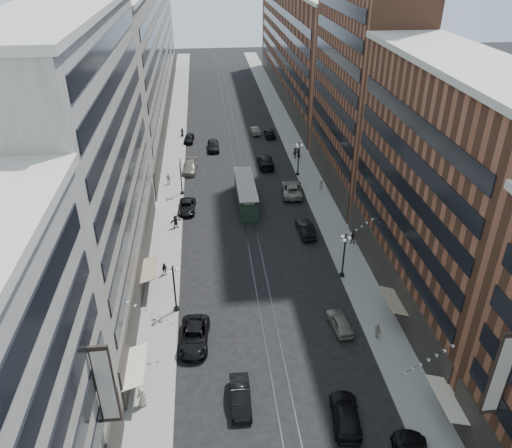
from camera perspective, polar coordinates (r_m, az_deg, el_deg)
name	(u,v)px	position (r m, az deg, el deg)	size (l,w,h in m)	color
ground	(241,178)	(80.13, -1.73, 5.28)	(220.00, 220.00, 0.00)	black
sidewalk_west	(174,157)	(89.29, -9.37, 7.59)	(4.00, 180.00, 0.15)	gray
sidewalk_east	(298,152)	(90.60, 4.78, 8.23)	(4.00, 180.00, 0.15)	gray
rail_west	(232,155)	(89.26, -2.70, 7.91)	(0.12, 180.00, 0.02)	#2D2D33
rail_east	(240,154)	(89.34, -1.80, 7.95)	(0.12, 180.00, 0.02)	#2D2D33
building_west_mid	(85,169)	(50.95, -18.94, 5.92)	(8.00, 36.00, 28.00)	#AAA497
building_west_far	(144,52)	(111.18, -12.69, 18.65)	(8.00, 90.00, 26.00)	#AAA497
building_east_mid	(442,194)	(51.07, 20.54, 3.19)	(8.00, 30.00, 24.00)	brown
building_east_tower	(366,43)	(73.27, 12.48, 19.54)	(8.00, 26.00, 42.00)	brown
building_east_far	(298,45)	(121.66, 4.86, 19.66)	(8.00, 72.00, 24.00)	brown
lamppost_sw_far	(174,287)	(50.82, -9.32, -7.08)	(1.03, 1.14, 5.52)	black
lamppost_sw_mid	(181,176)	(74.22, -8.59, 5.48)	(1.03, 1.14, 5.52)	black
lamppost_se_far	(344,254)	(55.86, 10.03, -3.40)	(1.03, 1.14, 5.52)	black
lamppost_se_mid	(298,158)	(80.04, 4.87, 7.57)	(1.03, 1.14, 5.52)	black
streetcar	(246,194)	(71.50, -1.18, 3.44)	(2.61, 11.78, 3.26)	#213526
car_2	(194,336)	(48.38, -7.09, -12.63)	(2.69, 5.84, 1.62)	black
car_4	(340,322)	(50.31, 9.56, -11.00)	(1.73, 4.30, 1.47)	slate
car_5	(240,396)	(43.16, -1.80, -19.09)	(1.63, 4.68, 1.54)	black
car_6	(346,415)	(42.56, 10.21, -20.67)	(2.14, 5.27, 1.53)	black
pedestrian_1	(142,397)	(43.70, -12.90, -18.68)	(0.90, 0.49, 1.85)	#BCB29B
pedestrian_2	(165,269)	(57.36, -10.38, -5.10)	(0.74, 0.40, 1.52)	black
pedestrian_4	(378,331)	(49.74, 13.75, -11.78)	(0.94, 0.43, 1.61)	#9E9383
car_7	(187,207)	(70.51, -7.89, 1.99)	(2.28, 4.95, 1.38)	black
car_8	(190,167)	(82.86, -7.57, 6.48)	(2.22, 5.46, 1.59)	slate
car_9	(189,138)	(95.74, -7.67, 9.69)	(1.72, 4.28, 1.46)	black
car_10	(306,229)	(64.52, 5.68, -0.53)	(1.77, 5.06, 1.67)	black
car_11	(292,189)	(74.61, 4.13, 4.01)	(2.91, 6.32, 1.76)	gray
car_12	(269,133)	(97.85, 1.55, 10.39)	(2.02, 4.97, 1.44)	black
car_13	(213,145)	(91.36, -4.91, 8.94)	(2.05, 5.09, 1.73)	black
car_14	(255,130)	(99.13, -0.13, 10.64)	(1.48, 4.23, 1.39)	slate
pedestrian_5	(176,222)	(66.24, -9.17, 0.27)	(1.63, 0.47, 1.75)	black
pedestrian_6	(169,179)	(78.51, -9.96, 5.09)	(1.00, 0.46, 1.71)	#B1A793
pedestrian_7	(352,237)	(63.24, 10.93, -1.50)	(0.80, 0.44, 1.64)	black
pedestrian_8	(321,185)	(76.04, 7.41, 4.45)	(0.62, 0.41, 1.71)	#A69C8A
pedestrian_9	(295,153)	(87.10, 4.51, 8.06)	(1.24, 0.51, 1.92)	black
car_extra_0	(266,161)	(84.12, 1.10, 7.18)	(2.48, 6.09, 1.77)	black
pedestrian_extra_1	(299,153)	(87.83, 4.90, 8.13)	(0.80, 0.44, 1.63)	black
pedestrian_extra_2	(182,132)	(98.42, -8.43, 10.33)	(0.77, 0.42, 1.58)	black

